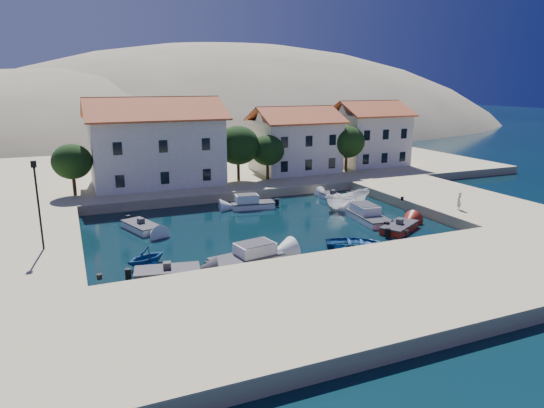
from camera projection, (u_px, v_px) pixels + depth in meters
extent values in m
plane|color=black|center=(319.00, 265.00, 33.60)|extent=(400.00, 400.00, 0.00)
cube|color=#CDBE8C|center=(368.00, 292.00, 28.12)|extent=(52.00, 12.00, 1.00)
cube|color=#CDBE8C|center=(448.00, 200.00, 50.18)|extent=(11.00, 20.00, 1.00)
cube|color=#CDBE8C|center=(23.00, 250.00, 35.19)|extent=(8.00, 20.00, 1.00)
cube|color=#CDBE8C|center=(203.00, 169.00, 68.15)|extent=(80.00, 36.00, 1.00)
ellipsoid|color=gray|center=(94.00, 203.00, 132.86)|extent=(198.00, 126.00, 72.00)
ellipsoid|color=gray|center=(228.00, 192.00, 169.00)|extent=(220.00, 176.00, 99.00)
cube|color=beige|center=(156.00, 151.00, 55.15)|extent=(14.00, 9.00, 7.50)
pyramid|color=#AC5427|center=(154.00, 107.00, 53.96)|extent=(14.70, 9.45, 2.20)
cube|color=beige|center=(295.00, 146.00, 62.99)|extent=(10.00, 8.00, 6.50)
pyramid|color=#AC5427|center=(295.00, 114.00, 61.98)|extent=(10.50, 8.40, 1.80)
cube|color=beige|center=(368.00, 139.00, 68.38)|extent=(9.00, 8.00, 7.00)
pyramid|color=#AC5427|center=(370.00, 108.00, 67.30)|extent=(9.45, 8.40, 1.80)
cylinder|color=#382314|center=(74.00, 183.00, 49.67)|extent=(0.36, 0.36, 2.50)
ellipsoid|color=black|center=(72.00, 162.00, 49.12)|extent=(4.00, 4.00, 3.60)
cylinder|color=#382314|center=(238.00, 168.00, 56.88)|extent=(0.36, 0.36, 3.00)
ellipsoid|color=black|center=(238.00, 145.00, 56.22)|extent=(5.00, 5.00, 4.50)
cylinder|color=#382314|center=(268.00, 169.00, 57.82)|extent=(0.36, 0.36, 2.50)
ellipsoid|color=black|center=(267.00, 150.00, 57.28)|extent=(4.00, 4.00, 3.60)
cylinder|color=#382314|center=(346.00, 161.00, 63.05)|extent=(0.36, 0.36, 2.75)
ellipsoid|color=black|center=(347.00, 142.00, 62.44)|extent=(4.60, 4.60, 4.14)
cylinder|color=black|center=(39.00, 207.00, 33.12)|extent=(0.14, 0.14, 6.00)
cube|color=black|center=(34.00, 164.00, 32.39)|extent=(0.35, 0.25, 0.45)
cylinder|color=black|center=(99.00, 277.00, 28.61)|extent=(0.36, 0.36, 0.30)
cylinder|color=black|center=(407.00, 232.00, 37.07)|extent=(0.36, 0.36, 0.30)
cylinder|color=black|center=(402.00, 199.00, 47.82)|extent=(0.36, 0.36, 0.30)
cube|color=#38373D|center=(168.00, 274.00, 31.43)|extent=(4.35, 2.56, 0.90)
cube|color=#38373D|center=(167.00, 269.00, 31.35)|extent=(4.45, 2.61, 0.10)
cube|color=#38373D|center=(167.00, 266.00, 31.29)|extent=(0.59, 0.59, 0.50)
cube|color=white|center=(246.00, 261.00, 33.73)|extent=(5.25, 2.98, 0.90)
cube|color=#38373D|center=(246.00, 256.00, 33.65)|extent=(5.37, 3.05, 0.10)
cube|color=white|center=(246.00, 251.00, 33.56)|extent=(2.90, 2.25, 0.90)
imported|color=#1A4F90|center=(353.00, 246.00, 37.48)|extent=(5.08, 4.44, 0.88)
cube|color=maroon|center=(399.00, 228.00, 41.28)|extent=(4.42, 3.60, 0.90)
cube|color=#38373D|center=(399.00, 224.00, 41.20)|extent=(4.52, 3.68, 0.10)
cube|color=#38373D|center=(400.00, 222.00, 41.14)|extent=(0.68, 0.68, 0.50)
cube|color=white|center=(369.00, 218.00, 44.16)|extent=(2.63, 5.45, 0.90)
cube|color=#38373D|center=(369.00, 215.00, 44.08)|extent=(2.69, 5.58, 0.10)
cube|color=white|center=(369.00, 211.00, 43.99)|extent=(2.08, 2.95, 0.90)
imported|color=white|center=(347.00, 209.00, 48.45)|extent=(5.32, 2.33, 2.00)
cube|color=white|center=(333.00, 197.00, 52.30)|extent=(1.84, 3.32, 0.90)
cube|color=#38373D|center=(333.00, 194.00, 52.22)|extent=(1.88, 3.40, 0.10)
cube|color=#38373D|center=(333.00, 192.00, 52.16)|extent=(0.55, 0.55, 0.50)
imported|color=#1A4F90|center=(147.00, 266.00, 33.50)|extent=(3.73, 3.54, 1.54)
cube|color=white|center=(141.00, 227.00, 41.51)|extent=(3.02, 4.43, 0.90)
cube|color=#38373D|center=(141.00, 224.00, 41.42)|extent=(3.09, 4.53, 0.10)
cube|color=#38373D|center=(141.00, 221.00, 41.37)|extent=(0.63, 0.63, 0.50)
cube|color=white|center=(253.00, 206.00, 48.75)|extent=(4.43, 2.39, 0.90)
cube|color=#38373D|center=(253.00, 202.00, 48.67)|extent=(4.53, 2.44, 0.10)
cube|color=white|center=(253.00, 199.00, 48.58)|extent=(2.43, 1.83, 0.90)
imported|color=beige|center=(459.00, 201.00, 44.10)|extent=(0.70, 0.59, 1.63)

